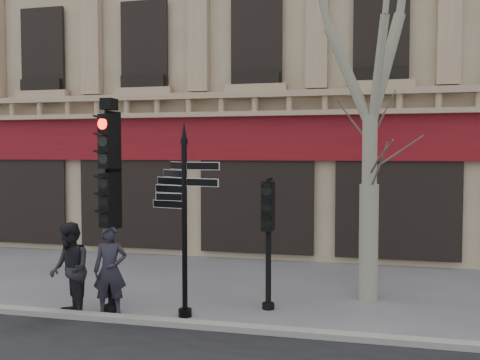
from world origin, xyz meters
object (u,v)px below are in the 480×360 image
object	(u,v)px
pedestrian_a	(110,270)
pedestrian_b	(70,270)
traffic_signal_secondary	(269,220)
traffic_signal_main	(110,178)
fingerpost	(184,186)

from	to	relation	value
pedestrian_a	pedestrian_b	bearing A→B (deg)	-178.68
traffic_signal_secondary	pedestrian_a	size ratio (longest dim) A/B	1.48
traffic_signal_main	traffic_signal_secondary	xyz separation A→B (m)	(3.00, 0.96, -0.86)
fingerpost	pedestrian_b	xyz separation A→B (m)	(-2.18, -0.50, -1.62)
fingerpost	pedestrian_a	size ratio (longest dim) A/B	2.14
traffic_signal_secondary	pedestrian_b	distance (m)	4.01
traffic_signal_secondary	fingerpost	bearing A→B (deg)	-148.99
traffic_signal_main	pedestrian_b	size ratio (longest dim) A/B	2.31
traffic_signal_secondary	pedestrian_a	xyz separation A→B (m)	(-2.95, -1.09, -0.94)
pedestrian_a	pedestrian_b	xyz separation A→B (m)	(-0.71, -0.28, 0.03)
traffic_signal_main	traffic_signal_secondary	size ratio (longest dim) A/B	1.63
traffic_signal_main	pedestrian_a	bearing A→B (deg)	-59.17
pedestrian_a	pedestrian_b	distance (m)	0.77
fingerpost	pedestrian_a	xyz separation A→B (m)	(-1.46, -0.22, -1.65)
pedestrian_b	traffic_signal_secondary	bearing A→B (deg)	66.43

